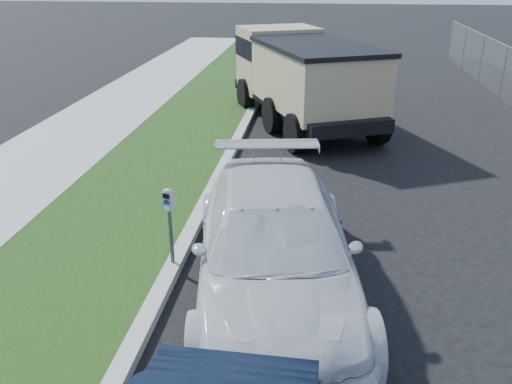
# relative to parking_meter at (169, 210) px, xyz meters

# --- Properties ---
(ground) EXTENTS (120.00, 120.00, 0.00)m
(ground) POSITION_rel_parking_meter_xyz_m (2.61, -0.02, -1.05)
(ground) COLOR black
(ground) RESTS_ON ground
(streetside) EXTENTS (6.12, 50.00, 0.15)m
(streetside) POSITION_rel_parking_meter_xyz_m (-2.96, 1.98, -0.98)
(streetside) COLOR gray
(streetside) RESTS_ON ground
(parking_meter) EXTENTS (0.20, 0.16, 1.29)m
(parking_meter) POSITION_rel_parking_meter_xyz_m (0.00, 0.00, 0.00)
(parking_meter) COLOR #3F4247
(parking_meter) RESTS_ON ground
(white_wagon) EXTENTS (3.02, 5.78, 1.60)m
(white_wagon) POSITION_rel_parking_meter_xyz_m (1.67, -0.44, -0.25)
(white_wagon) COLOR silver
(white_wagon) RESTS_ON ground
(dump_truck) EXTENTS (4.88, 7.00, 2.59)m
(dump_truck) POSITION_rel_parking_meter_xyz_m (1.59, 8.95, 0.40)
(dump_truck) COLOR black
(dump_truck) RESTS_ON ground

